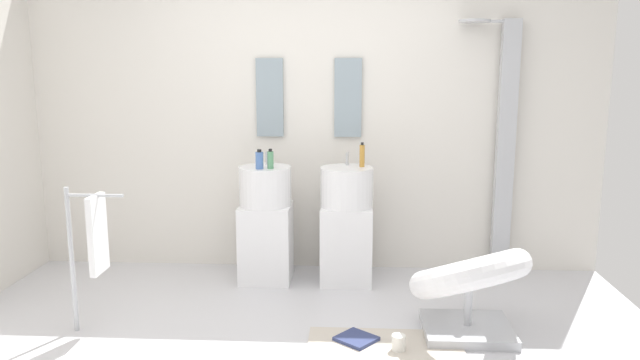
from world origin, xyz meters
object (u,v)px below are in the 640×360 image
at_px(shower_column, 504,143).
at_px(magazine_navy, 356,339).
at_px(coffee_mug, 399,343).
at_px(soap_bottle_amber, 362,155).
at_px(pedestal_sink_left, 266,223).
at_px(towel_rack, 93,237).
at_px(soap_bottle_green, 270,160).
at_px(lounge_chair, 469,282).
at_px(soap_bottle_blue, 259,160).
at_px(pedestal_sink_right, 346,225).

relative_size(shower_column, magazine_navy, 9.32).
bearing_deg(coffee_mug, soap_bottle_amber, 99.90).
bearing_deg(pedestal_sink_left, towel_rack, -132.67).
bearing_deg(magazine_navy, soap_bottle_green, 162.87).
distance_m(pedestal_sink_left, soap_bottle_green, 0.54).
xyz_separation_m(towel_rack, soap_bottle_green, (1.00, 0.93, 0.36)).
distance_m(lounge_chair, soap_bottle_blue, 1.79).
relative_size(soap_bottle_blue, soap_bottle_green, 0.98).
relative_size(pedestal_sink_left, soap_bottle_green, 6.67).
relative_size(pedestal_sink_right, coffee_mug, 10.80).
xyz_separation_m(pedestal_sink_left, magazine_navy, (0.72, -1.09, -0.44)).
bearing_deg(lounge_chair, magazine_navy, -167.05).
xyz_separation_m(pedestal_sink_left, soap_bottle_green, (0.06, -0.09, 0.52)).
relative_size(lounge_chair, towel_rack, 1.15).
distance_m(pedestal_sink_right, soap_bottle_amber, 0.56).
distance_m(pedestal_sink_right, coffee_mug, 1.31).
distance_m(towel_rack, coffee_mug, 2.01).
relative_size(pedestal_sink_left, coffee_mug, 10.80).
relative_size(pedestal_sink_left, soap_bottle_blue, 6.83).
bearing_deg(soap_bottle_amber, lounge_chair, -54.99).
height_order(pedestal_sink_right, soap_bottle_green, soap_bottle_green).
bearing_deg(magazine_navy, lounge_chair, 52.20).
xyz_separation_m(lounge_chair, towel_rack, (-2.37, -0.10, 0.28)).
bearing_deg(soap_bottle_amber, shower_column, 12.25).
bearing_deg(pedestal_sink_left, soap_bottle_green, -58.74).
bearing_deg(shower_column, towel_rack, -155.23).
distance_m(coffee_mug, soap_bottle_green, 1.71).
height_order(shower_column, soap_bottle_amber, shower_column).
xyz_separation_m(pedestal_sink_right, coffee_mug, (0.33, -1.20, -0.41)).
xyz_separation_m(pedestal_sink_right, soap_bottle_amber, (0.12, 0.04, 0.54)).
bearing_deg(soap_bottle_blue, magazine_navy, -52.90).
bearing_deg(coffee_mug, soap_bottle_green, 129.45).
xyz_separation_m(pedestal_sink_left, towel_rack, (-0.94, -1.02, 0.16)).
distance_m(magazine_navy, soap_bottle_blue, 1.57).
height_order(magazine_navy, soap_bottle_blue, soap_bottle_blue).
height_order(pedestal_sink_left, coffee_mug, pedestal_sink_left).
bearing_deg(pedestal_sink_left, lounge_chair, -32.94).
bearing_deg(pedestal_sink_right, towel_rack, -147.09).
distance_m(lounge_chair, magazine_navy, 0.80).
distance_m(magazine_navy, soap_bottle_green, 1.54).
xyz_separation_m(pedestal_sink_right, towel_rack, (-1.58, -1.02, 0.16)).
height_order(pedestal_sink_right, soap_bottle_amber, soap_bottle_amber).
bearing_deg(towel_rack, coffee_mug, -5.40).
distance_m(magazine_navy, soap_bottle_amber, 1.50).
bearing_deg(soap_bottle_amber, magazine_navy, -91.81).
bearing_deg(magazine_navy, coffee_mug, 14.67).
relative_size(pedestal_sink_right, soap_bottle_blue, 6.83).
relative_size(lounge_chair, soap_bottle_blue, 7.33).
bearing_deg(lounge_chair, pedestal_sink_right, 130.49).
height_order(pedestal_sink_right, magazine_navy, pedestal_sink_right).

